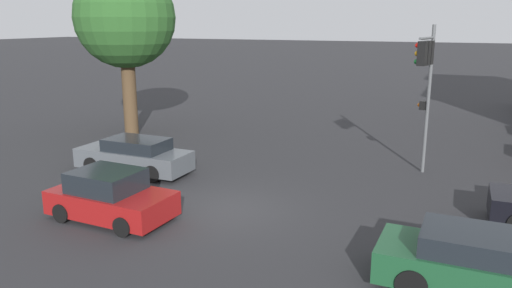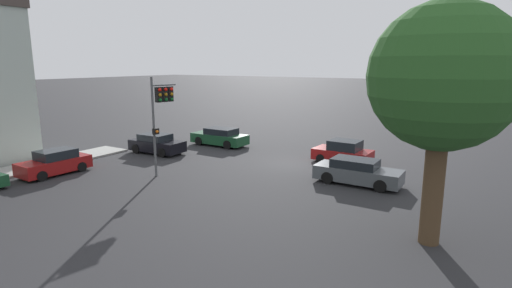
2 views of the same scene
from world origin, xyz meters
name	(u,v)px [view 1 (image 1 of 2)]	position (x,y,z in m)	size (l,w,h in m)	color
ground_plane	(228,209)	(0.00, 0.00, 0.00)	(300.00, 300.00, 0.00)	#28282B
street_tree	(125,19)	(-10.02, 8.11, 6.19)	(5.28, 5.28, 8.90)	#4C3823
traffic_signal	(425,68)	(5.33, 6.41, 4.29)	(0.63, 1.85, 5.93)	#515456
crossing_car_0	(134,156)	(-5.35, 2.17, 0.70)	(4.78, 1.89, 1.44)	#4C5156
crossing_car_1	(484,265)	(7.68, -2.44, 0.71)	(4.77, 2.04, 1.46)	#194728
crossing_car_3	(110,197)	(-2.98, -2.20, 0.72)	(3.95, 2.16, 1.56)	maroon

